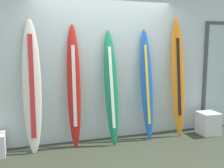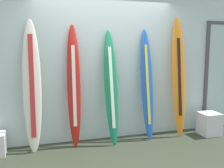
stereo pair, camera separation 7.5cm
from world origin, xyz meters
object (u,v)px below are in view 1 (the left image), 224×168
surfboard_crimson (74,86)px  display_block_left (208,123)px  surfboard_sunset (178,77)px  surfboard_cobalt (147,85)px  surfboard_emerald (111,87)px  surfboard_ivory (32,87)px

surfboard_crimson → display_block_left: size_ratio=4.83×
surfboard_sunset → surfboard_crimson: bearing=179.2°
surfboard_crimson → surfboard_cobalt: 1.33m
surfboard_emerald → surfboard_cobalt: 0.69m
surfboard_ivory → display_block_left: surfboard_ivory is taller
surfboard_ivory → surfboard_emerald: surfboard_ivory is taller
surfboard_cobalt → display_block_left: bearing=-8.8°
surfboard_crimson → surfboard_emerald: surfboard_crimson is taller
surfboard_ivory → surfboard_sunset: 2.65m
surfboard_emerald → surfboard_cobalt: size_ratio=0.99×
surfboard_crimson → surfboard_cobalt: size_ratio=1.03×
surfboard_ivory → surfboard_sunset: size_ratio=0.95×
surfboard_emerald → surfboard_crimson: bearing=174.3°
surfboard_ivory → surfboard_cobalt: size_ratio=1.06×
surfboard_cobalt → display_block_left: surfboard_cobalt is taller
surfboard_cobalt → surfboard_sunset: surfboard_sunset is taller
display_block_left → surfboard_ivory: bearing=176.4°
surfboard_crimson → display_block_left: 2.71m
surfboard_sunset → display_block_left: surfboard_sunset is taller
surfboard_sunset → display_block_left: bearing=-18.2°
surfboard_crimson → surfboard_emerald: bearing=-5.7°
surfboard_crimson → display_block_left: surfboard_crimson is taller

